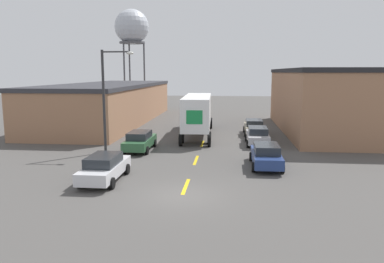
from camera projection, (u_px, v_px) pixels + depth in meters
name	position (u px, v px, depth m)	size (l,w,h in m)	color
ground_plane	(182.00, 195.00, 18.73)	(160.00, 160.00, 0.00)	#4C4947
road_centerline	(196.00, 160.00, 26.22)	(0.20, 15.08, 0.01)	gold
warehouse_left	(110.00, 103.00, 46.28)	(9.51, 29.96, 4.74)	#9E7051
warehouse_right	(329.00, 100.00, 38.67)	(9.73, 21.88, 6.47)	#9E7051
semi_truck	(198.00, 111.00, 36.44)	(3.11, 13.29, 3.93)	navy
parked_car_right_mid	(258.00, 135.00, 31.83)	(1.97, 4.76, 1.51)	#B2B2B7
parked_car_left_near	(105.00, 167.00, 21.15)	(1.97, 4.76, 1.51)	silver
parked_car_right_far	(254.00, 127.00, 36.80)	(1.97, 4.76, 1.51)	tan
parked_car_right_near	(266.00, 155.00, 24.30)	(1.97, 4.76, 1.51)	navy
parked_car_left_far	(140.00, 141.00, 29.43)	(1.97, 4.76, 1.51)	#2D5B38
water_tower	(132.00, 28.00, 65.02)	(5.93, 5.93, 16.91)	#47474C
street_lamp	(107.00, 94.00, 28.05)	(2.48, 0.32, 7.74)	#2D2D30
fire_hydrant	(95.00, 161.00, 23.99)	(0.22, 0.22, 0.92)	silver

